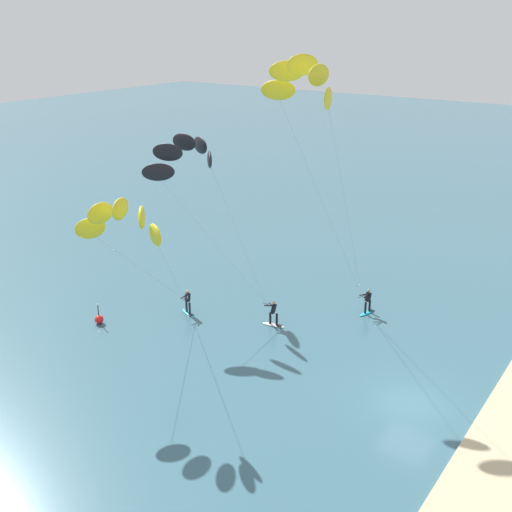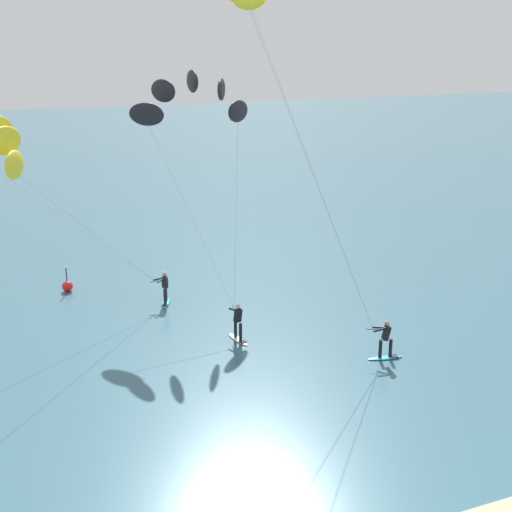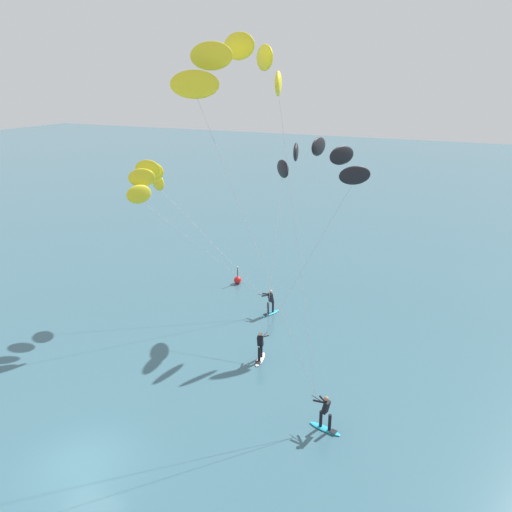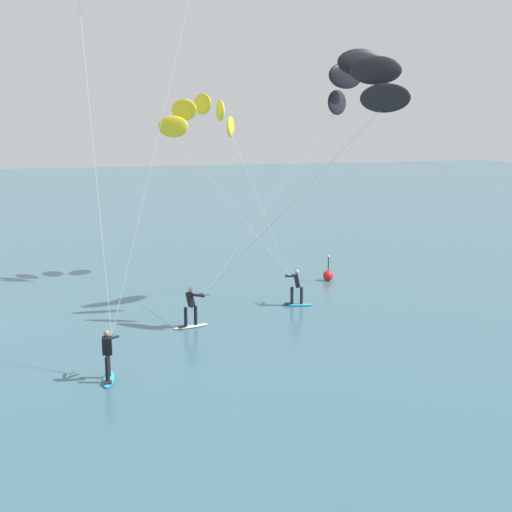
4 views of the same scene
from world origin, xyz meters
name	(u,v)px [view 2 (image 2 of 4)]	position (x,y,z in m)	size (l,w,h in m)	color
ground_plane	(263,491)	(0.00, 0.00, 0.00)	(240.00, 240.00, 0.00)	#386070
kitesurfer_nearshore	(5,153)	(-5.53, 13.48, 8.29)	(8.98, 5.56, 9.81)	#23ADD1
kitesurfer_mid_water	(194,105)	(3.58, 17.18, 9.54)	(6.29, 9.07, 11.19)	white
marker_buoy	(67,286)	(-2.91, 19.36, 0.30)	(0.56, 0.56, 1.38)	red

